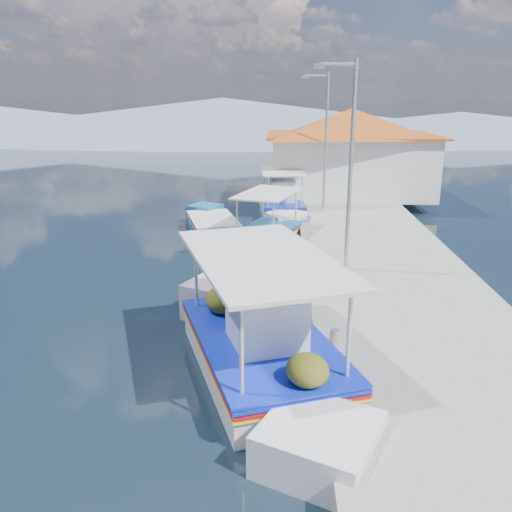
{
  "coord_description": "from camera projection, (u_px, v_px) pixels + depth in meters",
  "views": [
    {
      "loc": [
        2.63,
        -13.21,
        5.55
      ],
      "look_at": [
        1.96,
        0.63,
        1.3
      ],
      "focal_mm": 36.95,
      "sensor_mm": 36.0,
      "label": 1
    }
  ],
  "objects": [
    {
      "name": "ground",
      "position": [
        183.0,
        307.0,
        14.37
      ],
      "size": [
        160.0,
        160.0,
        0.0
      ],
      "primitive_type": "plane",
      "color": "black",
      "rests_on": "ground"
    },
    {
      "name": "quay",
      "position": [
        368.0,
        242.0,
        19.75
      ],
      "size": [
        5.0,
        44.0,
        0.5
      ],
      "primitive_type": "cube",
      "color": "gray",
      "rests_on": "ground"
    },
    {
      "name": "bollards",
      "position": [
        313.0,
        236.0,
        19.01
      ],
      "size": [
        0.2,
        17.2,
        0.3
      ],
      "color": "#A5A8AD",
      "rests_on": "quay"
    },
    {
      "name": "main_caique",
      "position": [
        263.0,
        346.0,
        10.96
      ],
      "size": [
        4.33,
        8.06,
        2.82
      ],
      "rotation": [
        0.0,
        0.0,
        -0.34
      ],
      "color": "white",
      "rests_on": "ground"
    },
    {
      "name": "caique_green_canopy",
      "position": [
        267.0,
        236.0,
        20.35
      ],
      "size": [
        3.02,
        5.73,
        2.26
      ],
      "rotation": [
        0.0,
        0.0,
        0.32
      ],
      "color": "white",
      "rests_on": "ground"
    },
    {
      "name": "caique_blue_hull",
      "position": [
        214.0,
        227.0,
        21.8
      ],
      "size": [
        2.87,
        5.74,
        1.07
      ],
      "rotation": [
        0.0,
        0.0,
        -0.29
      ],
      "color": "#19609A",
      "rests_on": "ground"
    },
    {
      "name": "caique_far",
      "position": [
        282.0,
        205.0,
        25.54
      ],
      "size": [
        2.35,
        6.7,
        2.36
      ],
      "rotation": [
        0.0,
        0.0,
        -0.09
      ],
      "color": "white",
      "rests_on": "ground"
    },
    {
      "name": "harbor_building",
      "position": [
        350.0,
        150.0,
        27.59
      ],
      "size": [
        10.49,
        10.49,
        4.4
      ],
      "color": "white",
      "rests_on": "quay"
    },
    {
      "name": "lamp_post_near",
      "position": [
        348.0,
        157.0,
        14.94
      ],
      "size": [
        1.21,
        0.14,
        6.0
      ],
      "color": "#A5A8AD",
      "rests_on": "quay"
    },
    {
      "name": "lamp_post_far",
      "position": [
        324.0,
        134.0,
        23.53
      ],
      "size": [
        1.21,
        0.14,
        6.0
      ],
      "color": "#A5A8AD",
      "rests_on": "quay"
    },
    {
      "name": "mountain_ridge",
      "position": [
        313.0,
        123.0,
        66.94
      ],
      "size": [
        171.4,
        96.0,
        5.5
      ],
      "color": "slate",
      "rests_on": "ground"
    }
  ]
}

